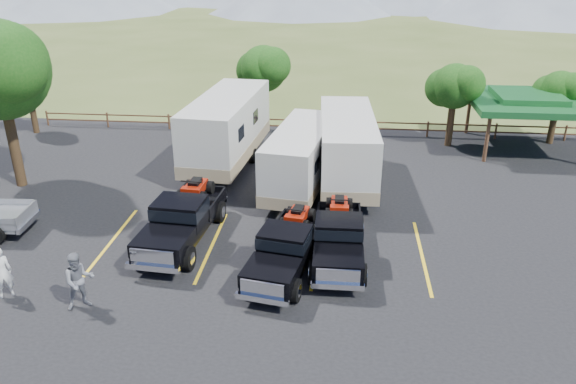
# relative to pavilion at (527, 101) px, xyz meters

# --- Properties ---
(ground) EXTENTS (320.00, 320.00, 0.00)m
(ground) POSITION_rel_pavilion_xyz_m (-13.00, -17.00, -2.79)
(ground) COLOR #445424
(ground) RESTS_ON ground
(asphalt_lot) EXTENTS (44.00, 34.00, 0.04)m
(asphalt_lot) POSITION_rel_pavilion_xyz_m (-13.00, -14.00, -2.77)
(asphalt_lot) COLOR black
(asphalt_lot) RESTS_ON ground
(stall_lines) EXTENTS (12.12, 5.50, 0.01)m
(stall_lines) POSITION_rel_pavilion_xyz_m (-13.00, -13.00, -2.74)
(stall_lines) COLOR yellow
(stall_lines) RESTS_ON asphalt_lot
(tree_ne_a) EXTENTS (3.11, 2.92, 4.76)m
(tree_ne_a) POSITION_rel_pavilion_xyz_m (-4.03, 0.01, 0.69)
(tree_ne_a) COLOR black
(tree_ne_a) RESTS_ON ground
(tree_ne_b) EXTENTS (2.77, 2.59, 4.27)m
(tree_ne_b) POSITION_rel_pavilion_xyz_m (1.98, 1.01, 0.34)
(tree_ne_b) COLOR black
(tree_ne_b) RESTS_ON ground
(tree_north) EXTENTS (3.46, 3.24, 5.25)m
(tree_north) POSITION_rel_pavilion_xyz_m (-15.03, 2.02, 1.05)
(tree_north) COLOR black
(tree_north) RESTS_ON ground
(tree_nw_small) EXTENTS (2.59, 2.43, 3.85)m
(tree_nw_small) POSITION_rel_pavilion_xyz_m (-29.02, 0.01, -0.01)
(tree_nw_small) COLOR black
(tree_nw_small) RESTS_ON ground
(rail_fence) EXTENTS (36.12, 0.12, 1.00)m
(rail_fence) POSITION_rel_pavilion_xyz_m (-11.00, 1.50, -2.18)
(rail_fence) COLOR brown
(rail_fence) RESTS_ON ground
(pavilion) EXTENTS (6.20, 6.20, 3.22)m
(pavilion) POSITION_rel_pavilion_xyz_m (0.00, 0.00, 0.00)
(pavilion) COLOR brown
(pavilion) RESTS_ON ground
(rig_left) EXTENTS (2.52, 6.18, 2.02)m
(rig_left) POSITION_rel_pavilion_xyz_m (-16.18, -12.64, -1.78)
(rig_left) COLOR black
(rig_left) RESTS_ON asphalt_lot
(rig_center) EXTENTS (2.72, 5.73, 1.84)m
(rig_center) POSITION_rel_pavilion_xyz_m (-11.96, -14.35, -1.86)
(rig_center) COLOR black
(rig_center) RESTS_ON asphalt_lot
(rig_right) EXTENTS (1.99, 5.52, 1.84)m
(rig_right) POSITION_rel_pavilion_xyz_m (-10.14, -13.34, -1.86)
(rig_right) COLOR black
(rig_right) RESTS_ON asphalt_lot
(trailer_left) EXTENTS (3.41, 10.41, 3.60)m
(trailer_left) POSITION_rel_pavilion_xyz_m (-16.11, -4.11, -0.86)
(trailer_left) COLOR silver
(trailer_left) RESTS_ON asphalt_lot
(trailer_center) EXTENTS (3.22, 8.64, 2.98)m
(trailer_center) POSITION_rel_pavilion_xyz_m (-12.02, -7.32, -1.19)
(trailer_center) COLOR silver
(trailer_center) RESTS_ON asphalt_lot
(trailer_right) EXTENTS (2.87, 9.61, 3.33)m
(trailer_right) POSITION_rel_pavilion_xyz_m (-9.90, -6.22, -1.00)
(trailer_right) COLOR silver
(trailer_right) RESTS_ON asphalt_lot
(person_a) EXTENTS (0.80, 0.77, 1.84)m
(person_a) POSITION_rel_pavilion_xyz_m (-21.02, -17.01, -1.83)
(person_a) COLOR white
(person_a) RESTS_ON asphalt_lot
(person_b) EXTENTS (1.19, 1.13, 1.94)m
(person_b) POSITION_rel_pavilion_xyz_m (-18.23, -17.33, -1.78)
(person_b) COLOR slate
(person_b) RESTS_ON asphalt_lot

